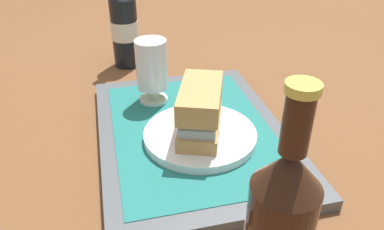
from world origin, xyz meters
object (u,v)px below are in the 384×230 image
(beer_glass, at_px, (152,67))
(beer_bottle, at_px, (124,24))
(plate, at_px, (200,135))
(sandwich, at_px, (201,108))

(beer_glass, xyz_separation_m, beer_bottle, (0.24, 0.03, 0.01))
(plate, height_order, sandwich, sandwich)
(sandwich, relative_size, beer_bottle, 0.54)
(plate, height_order, beer_bottle, beer_bottle)
(plate, relative_size, sandwich, 1.32)
(beer_glass, bearing_deg, plate, -159.65)
(plate, relative_size, beer_glass, 1.52)
(beer_bottle, bearing_deg, beer_glass, -172.65)
(sandwich, distance_m, beer_glass, 0.16)
(plate, bearing_deg, beer_glass, 20.35)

